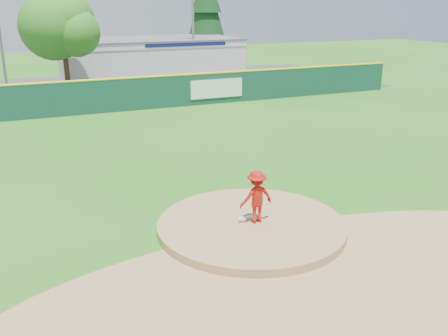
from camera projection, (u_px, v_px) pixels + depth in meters
name	position (u px, v px, depth m)	size (l,w,h in m)	color
ground	(251.00, 230.00, 14.63)	(120.00, 120.00, 0.00)	#286B19
pitchers_mound	(251.00, 230.00, 14.63)	(5.50, 5.50, 0.50)	#9E774C
pitching_rubber	(247.00, 217.00, 14.81)	(0.60, 0.15, 0.04)	white
infield_dirt_arc	(307.00, 279.00, 12.02)	(15.40, 15.40, 0.01)	#9E774C
parking_lot	(93.00, 89.00, 38.08)	(44.00, 16.00, 0.02)	#38383A
pitcher	(256.00, 197.00, 14.32)	(1.02, 0.58, 1.57)	#AB140E
van	(188.00, 86.00, 34.88)	(2.42, 5.24, 1.46)	silver
pool_building_grp	(150.00, 57.00, 44.18)	(15.20, 8.20, 3.31)	silver
fence_banners	(66.00, 99.00, 28.75)	(22.48, 0.04, 1.20)	#5A130C
outfield_fence	(117.00, 94.00, 29.92)	(40.00, 0.14, 2.07)	#123C30
deciduous_tree	(63.00, 29.00, 34.14)	(5.60, 5.60, 7.36)	#382314
conifer_tree	(206.00, 10.00, 49.09)	(4.40, 4.40, 9.50)	#382314
light_pole_right	(193.00, 12.00, 41.49)	(1.75, 0.25, 10.00)	gray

